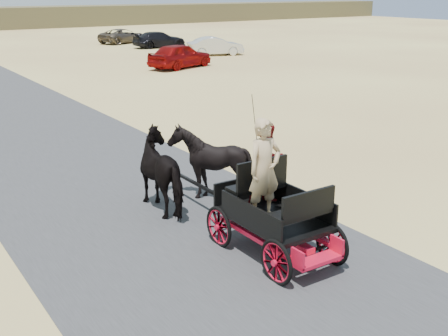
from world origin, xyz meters
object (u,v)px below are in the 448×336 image
carriage (273,235)px  car_b (215,46)px  horse_right (210,163)px  car_a (180,56)px  horse_left (166,171)px  car_c (160,40)px  car_d (123,36)px

carriage → car_b: 31.11m
carriage → horse_right: 3.09m
car_a → horse_left: bearing=130.8°
carriage → car_b: (16.02, 26.67, 0.28)m
car_c → car_d: car_c is taller
car_c → car_d: size_ratio=0.98×
horse_right → car_c: size_ratio=0.40×
carriage → car_c: bearing=65.6°
horse_right → car_a: (10.18, 19.37, -0.12)m
car_c → car_d: bearing=13.5°
carriage → car_c: 36.95m
car_d → car_a: bearing=147.0°
car_c → horse_right: bearing=157.3°
car_a → car_c: size_ratio=1.00×
car_b → carriage: bearing=164.6°
horse_right → car_d: 38.24m
horse_right → car_b: (15.47, 23.67, -0.21)m
car_a → car_b: (5.29, 4.30, -0.09)m
carriage → car_a: 24.81m
carriage → car_a: car_a is taller
car_a → car_d: bearing=-31.3°
car_a → carriage: bearing=135.4°
car_d → car_b: bearing=167.5°
horse_left → car_c: bearing=-117.2°
horse_right → car_c: (14.69, 30.66, -0.23)m
horse_right → car_a: horse_right is taller
car_a → car_b: car_a is taller
car_c → car_a: bearing=161.1°
horse_left → car_d: (14.85, 35.67, -0.24)m
horse_left → car_a: (11.28, 19.37, -0.12)m
car_d → carriage: bearing=139.1°
horse_right → car_c: horse_right is taller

